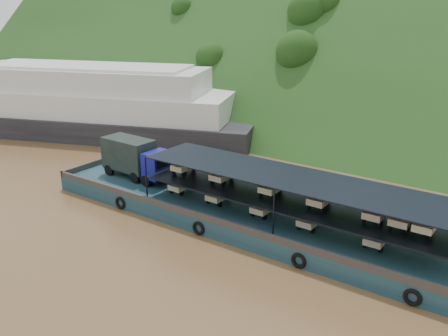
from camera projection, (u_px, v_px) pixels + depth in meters
The scene contains 4 objects.
ground at pixel (223, 223), 37.75m from camera, with size 160.00×160.00×0.00m, color brown.
hillside at pixel (382, 128), 65.49m from camera, with size 140.00×28.00×28.00m, color #1D3915.
cargo_barge at pixel (238, 208), 37.68m from camera, with size 35.00×7.18×4.59m.
passenger_ferry at pixel (89, 104), 61.71m from camera, with size 42.96×25.05×8.51m.
Camera 1 is at (20.00, -27.92, 16.22)m, focal length 40.00 mm.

